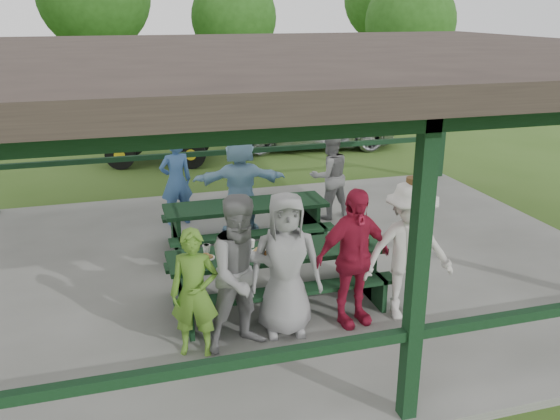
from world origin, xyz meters
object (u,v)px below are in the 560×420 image
object	(u,v)px
contestant_green	(194,293)
spectator_grey	(329,176)
picnic_table_near	(277,269)
spectator_blue	(176,181)
pickup_truck	(314,123)
contestant_grey_left	(244,273)
contestant_grey_mid	(285,265)
contestant_white_fedora	(409,251)
farm_trailer	(160,137)
spectator_lblue	(240,184)
picnic_table_far	(246,220)
contestant_red	(353,258)

from	to	relation	value
contestant_green	spectator_grey	distance (m)	4.99
picnic_table_near	spectator_blue	size ratio (longest dim) A/B	1.75
spectator_blue	pickup_truck	size ratio (longest dim) A/B	0.34
contestant_grey_left	contestant_grey_mid	bearing A→B (deg)	6.50
contestant_white_fedora	spectator_blue	world-z (taller)	contestant_white_fedora
contestant_grey_mid	spectator_blue	world-z (taller)	contestant_grey_mid
spectator_blue	farm_trailer	world-z (taller)	spectator_blue
contestant_green	pickup_truck	size ratio (longest dim) A/B	0.31
picnic_table_near	contestant_white_fedora	size ratio (longest dim) A/B	1.54
spectator_lblue	spectator_blue	bearing A→B (deg)	-28.32
picnic_table_far	spectator_blue	xyz separation A→B (m)	(-0.95, 1.43, 0.34)
contestant_red	spectator_blue	distance (m)	4.51
contestant_red	contestant_white_fedora	bearing A→B (deg)	-15.50
farm_trailer	picnic_table_near	bearing A→B (deg)	-71.15
contestant_green	contestant_grey_mid	size ratio (longest dim) A/B	0.85
contestant_green	farm_trailer	bearing A→B (deg)	104.72
picnic_table_far	contestant_white_fedora	bearing A→B (deg)	-63.53
picnic_table_near	spectator_blue	bearing A→B (deg)	104.87
spectator_blue	spectator_grey	world-z (taller)	spectator_blue
picnic_table_near	contestant_grey_mid	world-z (taller)	contestant_grey_mid
pickup_truck	farm_trailer	world-z (taller)	pickup_truck
picnic_table_far	contestant_white_fedora	distance (m)	3.20
contestant_grey_mid	spectator_grey	distance (m)	4.24
pickup_truck	picnic_table_far	bearing A→B (deg)	160.42
picnic_table_far	contestant_grey_left	size ratio (longest dim) A/B	1.41
contestant_grey_left	spectator_blue	size ratio (longest dim) A/B	1.13
picnic_table_far	contestant_grey_left	world-z (taller)	contestant_grey_left
picnic_table_near	contestant_white_fedora	world-z (taller)	contestant_white_fedora
picnic_table_near	spectator_lblue	size ratio (longest dim) A/B	1.63
picnic_table_far	contestant_grey_left	xyz separation A→B (m)	(-0.70, -2.94, 0.45)
contestant_green	picnic_table_far	bearing A→B (deg)	84.25
farm_trailer	contestant_grey_mid	bearing A→B (deg)	-72.26
contestant_grey_mid	contestant_white_fedora	world-z (taller)	contestant_white_fedora
picnic_table_far	contestant_green	distance (m)	3.20
contestant_white_fedora	spectator_lblue	xyz separation A→B (m)	(-1.34, 3.56, -0.03)
spectator_lblue	contestant_grey_left	bearing A→B (deg)	84.61
spectator_blue	spectator_grey	size ratio (longest dim) A/B	1.01
picnic_table_far	spectator_blue	bearing A→B (deg)	123.65
contestant_grey_mid	spectator_grey	world-z (taller)	contestant_grey_mid
contestant_green	contestant_grey_left	distance (m)	0.59
contestant_grey_left	spectator_lblue	distance (m)	3.74
spectator_lblue	farm_trailer	distance (m)	5.91
contestant_white_fedora	spectator_grey	size ratio (longest dim) A/B	1.15
contestant_green	contestant_grey_left	world-z (taller)	contestant_grey_left
contestant_grey_left	spectator_lblue	world-z (taller)	contestant_grey_left
spectator_lblue	farm_trailer	bearing A→B (deg)	-75.20
picnic_table_near	spectator_lblue	xyz separation A→B (m)	(0.11, 2.72, 0.39)
contestant_grey_left	spectator_grey	world-z (taller)	contestant_grey_left
contestant_grey_mid	pickup_truck	bearing A→B (deg)	77.61
spectator_blue	pickup_truck	world-z (taller)	spectator_blue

